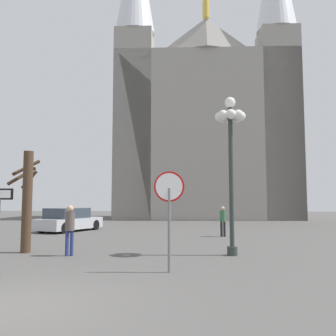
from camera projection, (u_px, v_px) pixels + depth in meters
name	position (u px, v px, depth m)	size (l,w,h in m)	color
ground_plane	(12.00, 307.00, 6.48)	(120.00, 120.00, 0.00)	#514F4C
cathedral	(204.00, 122.00, 40.17)	(19.46, 12.21, 33.30)	gray
stop_sign	(169.00, 200.00, 9.77)	(0.82, 0.19, 2.68)	slate
street_lamp	(231.00, 138.00, 12.99)	(1.09, 1.09, 5.60)	#2D3833
bare_tree	(27.00, 199.00, 13.48)	(1.03, 0.97, 3.73)	#473323
parked_car_near_silver	(69.00, 220.00, 22.73)	(3.20, 4.84, 1.44)	#B7B7BC
pedestrian_walking	(223.00, 218.00, 19.30)	(0.32, 0.32, 1.58)	black
pedestrian_standing	(70.00, 225.00, 12.59)	(0.32, 0.32, 1.73)	navy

